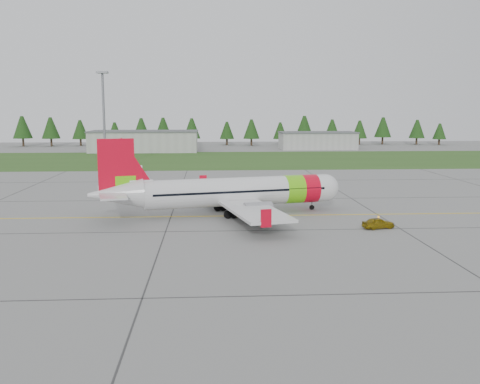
{
  "coord_description": "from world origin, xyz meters",
  "views": [
    {
      "loc": [
        -10.42,
        -54.85,
        12.58
      ],
      "look_at": [
        -6.83,
        6.41,
        3.15
      ],
      "focal_mm": 40.0,
      "sensor_mm": 36.0,
      "label": 1
    }
  ],
  "objects": [
    {
      "name": "ground",
      "position": [
        0.0,
        0.0,
        0.0
      ],
      "size": [
        320.0,
        320.0,
        0.0
      ],
      "primitive_type": "plane",
      "color": "gray",
      "rests_on": "ground"
    },
    {
      "name": "service_van",
      "position": [
        -24.76,
        55.03,
        2.01
      ],
      "size": [
        1.59,
        1.53,
        4.02
      ],
      "primitive_type": "imported",
      "rotation": [
        0.0,
        0.0,
        0.16
      ],
      "color": "white",
      "rests_on": "ground"
    },
    {
      "name": "follow_me_car",
      "position": [
        7.67,
        0.24,
        1.73
      ],
      "size": [
        1.46,
        1.62,
        3.46
      ],
      "primitive_type": "imported",
      "rotation": [
        0.0,
        0.0,
        1.8
      ],
      "color": "gold",
      "rests_on": "ground"
    },
    {
      "name": "hangar_east",
      "position": [
        25.0,
        118.0,
        2.6
      ],
      "size": [
        24.0,
        12.0,
        5.2
      ],
      "primitive_type": "cube",
      "color": "#A8A8A3",
      "rests_on": "ground"
    },
    {
      "name": "treeline",
      "position": [
        0.0,
        138.0,
        5.0
      ],
      "size": [
        160.0,
        8.0,
        10.0
      ],
      "primitive_type": null,
      "color": "#1C3F14",
      "rests_on": "ground"
    },
    {
      "name": "grass_strip",
      "position": [
        0.0,
        82.0,
        0.01
      ],
      "size": [
        320.0,
        50.0,
        0.03
      ],
      "primitive_type": "cube",
      "color": "#30561E",
      "rests_on": "ground"
    },
    {
      "name": "aircraft",
      "position": [
        -7.56,
        9.24,
        2.71
      ],
      "size": [
        30.64,
        28.75,
        9.4
      ],
      "rotation": [
        0.0,
        0.0,
        0.23
      ],
      "color": "silver",
      "rests_on": "ground"
    },
    {
      "name": "hangar_west",
      "position": [
        -30.0,
        110.0,
        3.0
      ],
      "size": [
        32.0,
        14.0,
        6.0
      ],
      "primitive_type": "cube",
      "color": "#A8A8A3",
      "rests_on": "ground"
    },
    {
      "name": "taxi_guideline",
      "position": [
        0.0,
        8.0,
        0.01
      ],
      "size": [
        120.0,
        0.25,
        0.02
      ],
      "primitive_type": "cube",
      "color": "gold",
      "rests_on": "ground"
    },
    {
      "name": "floodlight_mast",
      "position": [
        -32.0,
        58.0,
        10.0
      ],
      "size": [
        0.5,
        0.5,
        20.0
      ],
      "primitive_type": "cylinder",
      "color": "slate",
      "rests_on": "ground"
    }
  ]
}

